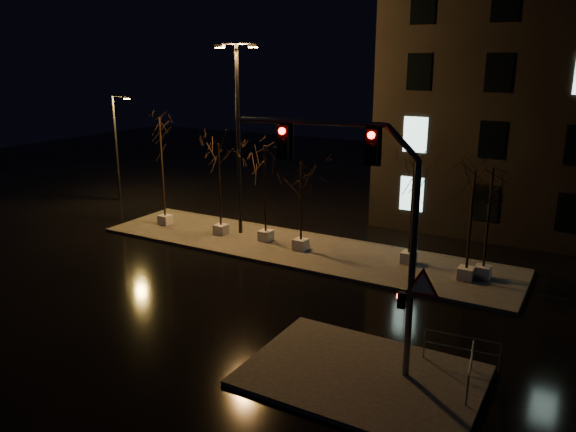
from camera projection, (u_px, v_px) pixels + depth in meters
The scene contains 15 objects.
ground at pixel (229, 290), 23.74m from camera, with size 90.00×90.00×0.00m, color black.
median at pixel (297, 249), 28.74m from camera, with size 22.00×5.00×0.15m, color #403D39.
sidewalk_corner at pixel (362, 376), 17.22m from camera, with size 7.00×5.00×0.15m, color #403D39.
tree_0 at pixel (161, 142), 31.45m from camera, with size 1.80×1.80×6.33m.
tree_1 at pixel (219, 165), 29.82m from camera, with size 1.80×1.80×5.12m.
tree_2 at pixel (265, 167), 28.74m from camera, with size 1.80×1.80×5.22m.
tree_3 at pixel (301, 182), 27.45m from camera, with size 1.80×1.80×4.62m.
tree_4 at pixel (413, 180), 25.41m from camera, with size 1.80×1.80×5.30m.
tree_5 at pixel (473, 195), 23.52m from camera, with size 1.80×1.80×4.99m.
tree_6 at pixel (491, 193), 23.70m from camera, with size 1.80×1.80×5.04m.
traffic_signal_mast at pixel (372, 213), 16.21m from camera, with size 6.18×1.06×7.62m.
streetlight_main at pixel (238, 127), 29.58m from camera, with size 2.52×0.37×10.10m.
streetlight_far at pixel (117, 144), 37.89m from camera, with size 1.39×0.53×7.13m.
guard_rail_a at pixel (462, 346), 17.50m from camera, with size 2.34×0.27×1.01m.
guard_rail_b at pixel (470, 367), 16.37m from camera, with size 0.35×2.07×0.99m.
Camera 1 is at (13.10, -17.87, 9.44)m, focal length 35.00 mm.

